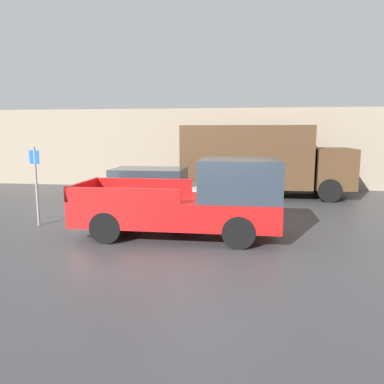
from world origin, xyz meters
name	(u,v)px	position (x,y,z in m)	size (l,w,h in m)	color
ground_plane	(221,241)	(0.00, 0.00, 0.00)	(60.00, 60.00, 0.00)	#3D3D3F
building_wall	(233,148)	(0.00, 9.63, 2.01)	(28.00, 0.15, 4.01)	gray
pickup_truck	(196,200)	(-0.70, 0.33, 1.00)	(5.44, 2.11, 2.13)	red
car	(147,190)	(-2.84, 3.32, 0.80)	(4.59, 1.98, 1.56)	silver
delivery_truck	(259,159)	(1.21, 7.21, 1.68)	(7.25, 2.44, 3.11)	#4C331E
parking_sign	(36,182)	(-5.61, 0.89, 1.35)	(0.30, 0.07, 2.39)	gray
newspaper_box	(270,179)	(1.89, 9.31, 0.54)	(0.45, 0.40, 1.07)	red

